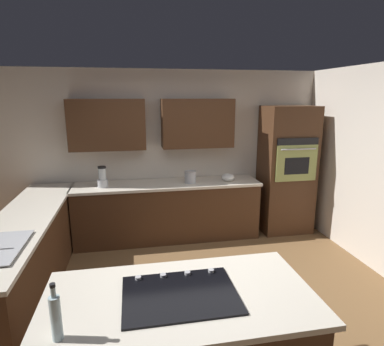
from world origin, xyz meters
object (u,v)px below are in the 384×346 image
mixing_bowl (228,177)px  kettle (190,177)px  blender (103,178)px  wall_oven (286,170)px  cooktop (180,294)px  oil_bottle (56,317)px

mixing_bowl → kettle: 0.60m
kettle → mixing_bowl: bearing=180.0°
blender → wall_oven: bearing=-179.1°
wall_oven → mixing_bowl: wall_oven is taller
mixing_bowl → cooktop: bearing=67.3°
cooktop → blender: size_ratio=2.47×
cooktop → mixing_bowl: mixing_bowl is taller
wall_oven → blender: wall_oven is taller
cooktop → blender: blender is taller
wall_oven → cooktop: bearing=52.8°
cooktop → kettle: bearing=-101.7°
kettle → wall_oven: bearing=-178.4°
cooktop → blender: 2.94m
wall_oven → cooktop: size_ratio=2.69×
mixing_bowl → kettle: size_ratio=1.14×
mixing_bowl → oil_bottle: bearing=58.6°
cooktop → oil_bottle: (0.72, 0.28, 0.13)m
blender → oil_bottle: (0.01, 3.13, 0.01)m
cooktop → blender: (0.71, -2.85, 0.12)m
oil_bottle → wall_oven: bearing=-132.5°
kettle → oil_bottle: 3.39m
cooktop → blender: bearing=-76.0°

